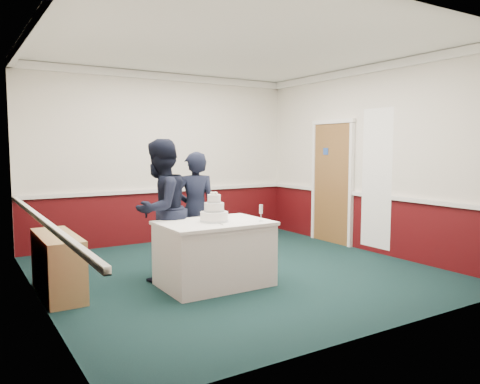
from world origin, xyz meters
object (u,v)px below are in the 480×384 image
cake_knife (220,224)px  champagne_flute (261,210)px  cake_table (214,253)px  person_man (160,210)px  wedding_cake (214,213)px  person_woman (195,210)px  sideboard (58,264)px

cake_knife → champagne_flute: size_ratio=1.07×
cake_table → person_man: size_ratio=0.73×
wedding_cake → cake_knife: bearing=-98.5°
cake_table → person_man: person_man is taller
person_woman → cake_table: bearing=95.2°
cake_table → wedding_cake: (-0.00, 0.00, 0.50)m
wedding_cake → champagne_flute: size_ratio=1.78×
champagne_flute → sideboard: bearing=157.9°
cake_table → cake_knife: (-0.03, -0.20, 0.39)m
cake_table → cake_knife: size_ratio=6.00×
sideboard → person_woman: (1.89, 0.27, 0.47)m
cake_knife → champagne_flute: bearing=1.8°
champagne_flute → wedding_cake: bearing=150.8°
cake_table → champagne_flute: bearing=-29.2°
cake_knife → sideboard: bearing=164.4°
sideboard → person_man: size_ratio=0.67×
cake_table → wedding_cake: bearing=90.0°
sideboard → person_man: bearing=-0.4°
sideboard → wedding_cake: size_ratio=3.30×
person_woman → wedding_cake: bearing=95.2°
champagne_flute → person_man: person_man is taller
sideboard → cake_table: size_ratio=0.91×
sideboard → person_woman: bearing=8.2°
cake_table → wedding_cake: 0.50m
cake_knife → wedding_cake: bearing=91.9°
champagne_flute → person_man: (-0.95, 0.89, -0.03)m
cake_table → champagne_flute: champagne_flute is taller
cake_knife → person_woman: 1.11m
sideboard → cake_table: (1.71, -0.62, 0.05)m
wedding_cake → person_man: 0.76m
cake_table → cake_knife: 0.44m
wedding_cake → person_man: bearing=126.3°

